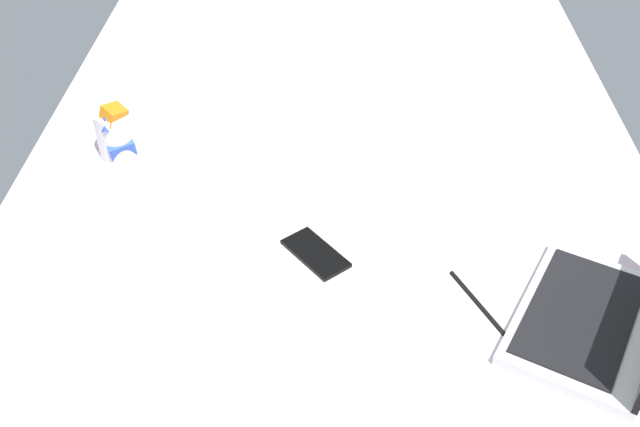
{
  "coord_description": "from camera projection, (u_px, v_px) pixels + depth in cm",
  "views": [
    {
      "loc": [
        143.14,
        0.85,
        115.92
      ],
      "look_at": [
        31.54,
        -2.52,
        24.0
      ],
      "focal_mm": 41.75,
      "sensor_mm": 36.0,
      "label": 1
    }
  ],
  "objects": [
    {
      "name": "cell_phone",
      "position": [
        316.0,
        253.0,
        1.44
      ],
      "size": [
        15.1,
        14.2,
        0.8
      ],
      "primitive_type": "cube",
      "rotation": [
        0.0,
        0.0,
        2.27
      ],
      "color": "black",
      "rests_on": "bed_mattress"
    },
    {
      "name": "charger_cable",
      "position": [
        477.0,
        302.0,
        1.34
      ],
      "size": [
        15.49,
        8.1,
        0.6
      ],
      "primitive_type": "cube",
      "rotation": [
        0.0,
        0.0,
        0.46
      ],
      "color": "black",
      "rests_on": "bed_mattress"
    },
    {
      "name": "bed_mattress",
      "position": [
        334.0,
        179.0,
        1.78
      ],
      "size": [
        180.0,
        140.0,
        18.0
      ],
      "primitive_type": "cube",
      "color": "silver",
      "rests_on": "ground"
    },
    {
      "name": "snack_cup",
      "position": [
        116.0,
        133.0,
        1.67
      ],
      "size": [
        10.47,
        9.17,
        14.01
      ],
      "color": "silver",
      "rests_on": "bed_mattress"
    },
    {
      "name": "laptop",
      "position": [
        611.0,
        315.0,
        1.26
      ],
      "size": [
        39.95,
        35.87,
        23.0
      ],
      "rotation": [
        0.0,
        0.0,
        -0.49
      ],
      "color": "silver",
      "rests_on": "bed_mattress"
    }
  ]
}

